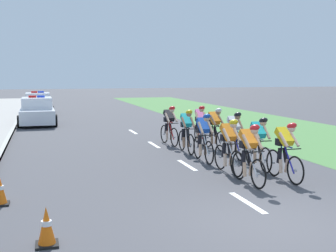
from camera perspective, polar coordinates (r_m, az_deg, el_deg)
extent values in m
plane|color=#424247|center=(8.33, 14.92, -12.45)|extent=(160.00, 160.00, 0.00)
cube|color=#9E9E99|center=(20.92, -19.94, -0.91)|extent=(0.16, 60.00, 0.13)
cube|color=#4C7F42|center=(23.84, 12.74, 0.07)|extent=(7.00, 60.00, 0.01)
cube|color=white|center=(9.53, 10.37, -9.84)|extent=(0.14, 1.60, 0.01)
cube|color=white|center=(13.11, 2.50, -5.15)|extent=(0.14, 1.60, 0.01)
cube|color=white|center=(16.88, -1.87, -2.47)|extent=(0.14, 1.60, 0.01)
cube|color=white|center=(20.74, -4.61, -0.76)|extent=(0.14, 1.60, 0.01)
torus|color=black|center=(10.58, 11.77, -6.19)|extent=(0.07, 0.73, 0.72)
cylinder|color=#99999E|center=(10.58, 11.77, -6.19)|extent=(0.06, 0.06, 0.06)
torus|color=black|center=(11.43, 9.27, -5.17)|extent=(0.07, 0.73, 0.72)
cylinder|color=#99999E|center=(11.43, 9.27, -5.17)|extent=(0.06, 0.06, 0.06)
cylinder|color=silver|center=(10.86, 10.66, -2.94)|extent=(0.05, 0.55, 0.04)
cylinder|color=silver|center=(10.77, 11.07, -4.79)|extent=(0.06, 0.48, 0.63)
cylinder|color=silver|center=(11.08, 10.13, -4.33)|extent=(0.04, 0.04, 0.65)
cylinder|color=black|center=(10.56, 11.57, -3.34)|extent=(0.42, 0.04, 0.03)
cube|color=black|center=(11.02, 10.16, -2.57)|extent=(0.11, 0.22, 0.05)
cube|color=orange|center=(10.89, 10.50, -1.63)|extent=(0.30, 0.56, 0.44)
cube|color=black|center=(11.01, 10.19, -2.38)|extent=(0.29, 0.21, 0.18)
cylinder|color=black|center=(11.07, 10.69, -4.15)|extent=(0.12, 0.23, 0.40)
cylinder|color=tan|center=(11.05, 10.86, -5.56)|extent=(0.09, 0.16, 0.36)
cylinder|color=black|center=(10.98, 9.87, -4.21)|extent=(0.12, 0.17, 0.40)
cylinder|color=tan|center=(10.97, 10.03, -5.64)|extent=(0.09, 0.13, 0.36)
cylinder|color=tan|center=(10.79, 11.79, -2.01)|extent=(0.09, 0.40, 0.35)
cylinder|color=tan|center=(10.63, 10.29, -2.10)|extent=(0.09, 0.40, 0.35)
sphere|color=tan|center=(10.59, 11.30, -0.57)|extent=(0.19, 0.19, 0.19)
ellipsoid|color=red|center=(10.58, 11.34, -0.23)|extent=(0.24, 0.32, 0.24)
torus|color=black|center=(11.18, 16.40, -5.63)|extent=(0.06, 0.72, 0.72)
cylinder|color=#99999E|center=(11.18, 16.40, -5.63)|extent=(0.06, 0.06, 0.06)
torus|color=black|center=(12.00, 13.71, -4.71)|extent=(0.06, 0.72, 0.72)
cylinder|color=#99999E|center=(12.00, 13.71, -4.71)|extent=(0.06, 0.06, 0.06)
cylinder|color=#1E1E99|center=(11.44, 15.22, -2.57)|extent=(0.05, 0.55, 0.04)
cylinder|color=#1E1E99|center=(11.36, 15.65, -4.31)|extent=(0.05, 0.48, 0.63)
cylinder|color=#1E1E99|center=(11.66, 14.64, -3.89)|extent=(0.04, 0.04, 0.65)
cylinder|color=black|center=(11.16, 16.20, -2.94)|extent=(0.42, 0.04, 0.03)
cube|color=black|center=(11.60, 14.69, -2.22)|extent=(0.11, 0.22, 0.05)
cube|color=yellow|center=(11.47, 15.05, -1.33)|extent=(0.30, 0.56, 0.45)
cube|color=black|center=(11.59, 14.72, -2.04)|extent=(0.29, 0.21, 0.18)
cylinder|color=black|center=(11.65, 15.18, -3.72)|extent=(0.12, 0.23, 0.40)
cylinder|color=beige|center=(11.64, 15.35, -5.06)|extent=(0.09, 0.16, 0.36)
cylinder|color=black|center=(11.56, 14.43, -3.78)|extent=(0.11, 0.17, 0.40)
cylinder|color=beige|center=(11.54, 14.60, -5.14)|extent=(0.09, 0.12, 0.36)
cylinder|color=beige|center=(11.39, 16.31, -1.68)|extent=(0.09, 0.40, 0.35)
cylinder|color=beige|center=(11.21, 14.95, -1.76)|extent=(0.09, 0.40, 0.35)
sphere|color=beige|center=(11.19, 15.92, -0.31)|extent=(0.19, 0.19, 0.19)
ellipsoid|color=red|center=(11.18, 15.96, 0.01)|extent=(0.24, 0.32, 0.24)
torus|color=black|center=(11.67, 9.02, -4.93)|extent=(0.08, 0.73, 0.72)
cylinder|color=#99999E|center=(11.67, 9.02, -4.93)|extent=(0.06, 0.06, 0.06)
torus|color=black|center=(12.54, 6.87, -4.07)|extent=(0.08, 0.73, 0.72)
cylinder|color=#99999E|center=(12.54, 6.87, -4.07)|extent=(0.06, 0.06, 0.06)
cylinder|color=white|center=(11.96, 8.06, -2.00)|extent=(0.06, 0.55, 0.04)
cylinder|color=white|center=(11.86, 8.42, -3.67)|extent=(0.06, 0.48, 0.63)
cylinder|color=white|center=(12.19, 7.60, -3.28)|extent=(0.04, 0.04, 0.65)
cylinder|color=black|center=(11.66, 8.84, -2.34)|extent=(0.42, 0.05, 0.03)
cube|color=black|center=(12.13, 7.63, -1.68)|extent=(0.11, 0.22, 0.05)
cube|color=orange|center=(12.00, 7.91, -0.82)|extent=(0.31, 0.56, 0.46)
cube|color=black|center=(12.12, 7.65, -1.50)|extent=(0.29, 0.21, 0.18)
cylinder|color=black|center=(12.17, 8.11, -3.11)|extent=(0.12, 0.23, 0.40)
cylinder|color=beige|center=(12.15, 8.26, -4.40)|extent=(0.10, 0.16, 0.36)
cylinder|color=black|center=(12.09, 7.35, -3.17)|extent=(0.12, 0.17, 0.40)
cylinder|color=beige|center=(12.07, 7.50, -4.46)|extent=(0.10, 0.13, 0.36)
cylinder|color=beige|center=(11.89, 9.07, -1.15)|extent=(0.10, 0.40, 0.35)
cylinder|color=beige|center=(11.74, 7.69, -1.22)|extent=(0.10, 0.40, 0.35)
sphere|color=beige|center=(11.70, 8.60, 0.17)|extent=(0.19, 0.19, 0.19)
ellipsoid|color=yellow|center=(11.69, 8.62, 0.48)|extent=(0.25, 0.33, 0.24)
torus|color=black|center=(12.30, 12.74, -4.40)|extent=(0.08, 0.73, 0.72)
cylinder|color=#99999E|center=(12.30, 12.74, -4.40)|extent=(0.06, 0.06, 0.06)
torus|color=black|center=(13.19, 10.81, -3.61)|extent=(0.08, 0.73, 0.72)
cylinder|color=#99999E|center=(13.19, 10.81, -3.61)|extent=(0.06, 0.06, 0.06)
cylinder|color=white|center=(12.61, 11.90, -1.63)|extent=(0.06, 0.55, 0.04)
cylinder|color=white|center=(12.50, 12.21, -3.21)|extent=(0.06, 0.48, 0.63)
cylinder|color=white|center=(12.83, 11.48, -2.85)|extent=(0.04, 0.04, 0.65)
cylinder|color=black|center=(12.30, 12.60, -1.95)|extent=(0.42, 0.05, 0.03)
cube|color=black|center=(12.78, 11.52, -1.33)|extent=(0.11, 0.22, 0.05)
cube|color=#19B2B7|center=(12.64, 11.78, -0.51)|extent=(0.30, 0.56, 0.45)
cube|color=black|center=(12.77, 11.54, -1.16)|extent=(0.29, 0.21, 0.18)
cylinder|color=black|center=(12.81, 11.96, -2.70)|extent=(0.12, 0.23, 0.40)
cylinder|color=tan|center=(12.79, 12.09, -3.92)|extent=(0.10, 0.16, 0.36)
cylinder|color=black|center=(12.74, 11.23, -2.73)|extent=(0.12, 0.17, 0.40)
cylinder|color=tan|center=(12.71, 11.36, -3.97)|extent=(0.10, 0.13, 0.36)
cylinder|color=tan|center=(12.53, 12.85, -0.83)|extent=(0.09, 0.40, 0.35)
cylinder|color=tan|center=(12.39, 11.53, -0.88)|extent=(0.09, 0.40, 0.35)
sphere|color=tan|center=(12.35, 12.40, 0.43)|extent=(0.19, 0.19, 0.19)
ellipsoid|color=black|center=(12.33, 12.43, 0.72)|extent=(0.24, 0.32, 0.24)
torus|color=black|center=(13.19, 5.42, -3.51)|extent=(0.05, 0.72, 0.72)
cylinder|color=#99999E|center=(13.19, 5.42, -3.51)|extent=(0.06, 0.06, 0.06)
torus|color=black|center=(14.11, 3.90, -2.83)|extent=(0.05, 0.72, 0.72)
cylinder|color=#99999E|center=(14.11, 3.90, -2.83)|extent=(0.06, 0.06, 0.06)
cylinder|color=white|center=(13.52, 4.73, -0.95)|extent=(0.04, 0.55, 0.04)
cylinder|color=white|center=(13.41, 4.99, -2.42)|extent=(0.04, 0.48, 0.63)
cylinder|color=white|center=(13.75, 4.42, -2.10)|extent=(0.04, 0.04, 0.65)
cylinder|color=black|center=(13.20, 5.28, -1.23)|extent=(0.42, 0.03, 0.03)
cube|color=black|center=(13.70, 4.43, -0.68)|extent=(0.10, 0.22, 0.05)
cube|color=blue|center=(13.56, 4.63, 0.10)|extent=(0.28, 0.54, 0.47)
cube|color=black|center=(13.69, 4.45, -0.52)|extent=(0.28, 0.20, 0.18)
cylinder|color=black|center=(13.72, 4.86, -1.95)|extent=(0.11, 0.22, 0.40)
cylinder|color=tan|center=(13.69, 4.97, -3.09)|extent=(0.09, 0.15, 0.36)
cylinder|color=black|center=(13.66, 4.16, -1.99)|extent=(0.11, 0.17, 0.40)
cylinder|color=tan|center=(13.63, 4.27, -3.13)|extent=(0.09, 0.12, 0.36)
cylinder|color=tan|center=(13.43, 5.59, -0.19)|extent=(0.08, 0.40, 0.35)
cylinder|color=tan|center=(13.31, 4.32, -0.24)|extent=(0.08, 0.40, 0.35)
sphere|color=tan|center=(13.26, 5.11, 0.98)|extent=(0.19, 0.19, 0.19)
ellipsoid|color=blue|center=(13.24, 5.13, 1.26)|extent=(0.23, 0.32, 0.24)
torus|color=black|center=(13.89, 9.42, -3.05)|extent=(0.07, 0.73, 0.72)
cylinder|color=#99999E|center=(13.89, 9.42, -3.05)|extent=(0.06, 0.06, 0.06)
torus|color=black|center=(14.80, 7.86, -2.43)|extent=(0.07, 0.73, 0.72)
cylinder|color=#99999E|center=(14.80, 7.86, -2.43)|extent=(0.06, 0.06, 0.06)
cylinder|color=#1E1E99|center=(14.22, 8.73, -0.62)|extent=(0.05, 0.55, 0.04)
cylinder|color=#1E1E99|center=(14.11, 8.98, -2.02)|extent=(0.06, 0.48, 0.63)
cylinder|color=#1E1E99|center=(14.45, 8.40, -1.72)|extent=(0.04, 0.04, 0.65)
cylinder|color=black|center=(13.91, 9.29, -0.88)|extent=(0.42, 0.04, 0.03)
cube|color=black|center=(14.40, 8.42, -0.37)|extent=(0.11, 0.22, 0.05)
cube|color=white|center=(14.26, 8.63, 0.37)|extent=(0.30, 0.56, 0.45)
cube|color=black|center=(14.39, 8.44, -0.21)|extent=(0.29, 0.21, 0.18)
cylinder|color=black|center=(14.42, 8.82, -1.58)|extent=(0.12, 0.23, 0.40)
cylinder|color=#9E7051|center=(14.39, 8.93, -2.67)|extent=(0.10, 0.16, 0.36)
cylinder|color=black|center=(14.35, 8.16, -1.61)|extent=(0.12, 0.17, 0.40)
cylinder|color=#9E7051|center=(14.32, 8.27, -2.70)|extent=(0.09, 0.13, 0.36)
cylinder|color=#9E7051|center=(14.14, 9.56, 0.09)|extent=(0.09, 0.40, 0.35)
cylinder|color=#9E7051|center=(14.01, 8.37, 0.05)|extent=(0.09, 0.40, 0.35)
sphere|color=#9E7051|center=(13.96, 9.13, 1.21)|extent=(0.19, 0.19, 0.19)
ellipsoid|color=black|center=(13.95, 9.15, 1.48)|extent=(0.24, 0.32, 0.24)
torus|color=black|center=(14.67, 3.03, -2.46)|extent=(0.05, 0.72, 0.72)
cylinder|color=#99999E|center=(14.67, 3.03, -2.46)|extent=(0.06, 0.06, 0.06)
torus|color=black|center=(15.60, 1.84, -1.90)|extent=(0.05, 0.72, 0.72)
cylinder|color=#99999E|center=(15.60, 1.84, -1.90)|extent=(0.06, 0.06, 0.06)
cylinder|color=black|center=(15.01, 2.49, -0.17)|extent=(0.04, 0.55, 0.04)
cylinder|color=black|center=(14.89, 2.69, -1.48)|extent=(0.04, 0.48, 0.63)
cylinder|color=black|center=(15.24, 2.24, -1.21)|extent=(0.04, 0.04, 0.65)
cylinder|color=black|center=(14.69, 2.92, -0.40)|extent=(0.42, 0.03, 0.03)
cube|color=black|center=(15.20, 2.25, 0.07)|extent=(0.10, 0.22, 0.05)
cube|color=#19B2B7|center=(15.06, 2.40, 0.77)|extent=(0.28, 0.54, 0.46)
cube|color=black|center=(15.18, 2.26, 0.22)|extent=(0.28, 0.20, 0.18)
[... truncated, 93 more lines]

